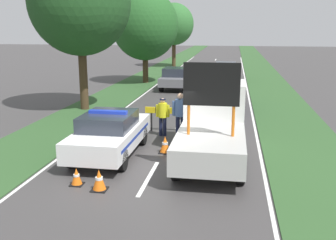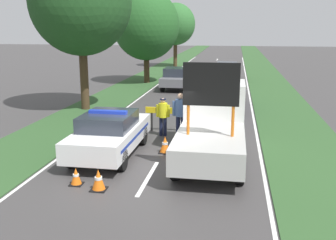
# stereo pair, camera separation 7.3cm
# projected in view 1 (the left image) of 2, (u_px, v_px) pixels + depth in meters

# --- Properties ---
(ground_plane) EXTENTS (160.00, 160.00, 0.00)m
(ground_plane) POSITION_uv_depth(u_px,v_px,m) (156.00, 165.00, 12.55)
(ground_plane) COLOR #3D3A3A
(lane_markings) EXTENTS (6.84, 62.62, 0.01)m
(lane_markings) POSITION_uv_depth(u_px,v_px,m) (197.00, 93.00, 26.35)
(lane_markings) COLOR silver
(lane_markings) RESTS_ON ground
(grass_verge_left) EXTENTS (3.14, 120.00, 0.03)m
(grass_verge_left) POSITION_uv_depth(u_px,v_px,m) (143.00, 80.00, 32.54)
(grass_verge_left) COLOR #2D5128
(grass_verge_left) RESTS_ON ground
(grass_verge_right) EXTENTS (3.14, 120.00, 0.03)m
(grass_verge_right) POSITION_uv_depth(u_px,v_px,m) (267.00, 83.00, 30.94)
(grass_verge_right) COLOR #2D5128
(grass_verge_right) RESTS_ON ground
(police_car) EXTENTS (1.85, 4.57, 1.60)m
(police_car) POSITION_uv_depth(u_px,v_px,m) (110.00, 133.00, 13.38)
(police_car) COLOR white
(police_car) RESTS_ON ground
(work_truck) EXTENTS (2.06, 5.31, 3.33)m
(work_truck) POSITION_uv_depth(u_px,v_px,m) (213.00, 123.00, 13.15)
(work_truck) COLOR white
(work_truck) RESTS_ON ground
(road_barrier) EXTENTS (2.63, 0.08, 1.03)m
(road_barrier) POSITION_uv_depth(u_px,v_px,m) (176.00, 112.00, 16.35)
(road_barrier) COLOR black
(road_barrier) RESTS_ON ground
(police_officer) EXTENTS (0.56, 0.35, 1.55)m
(police_officer) POSITION_uv_depth(u_px,v_px,m) (163.00, 114.00, 15.77)
(police_officer) COLOR #191E38
(police_officer) RESTS_ON ground
(pedestrian_civilian) EXTENTS (0.65, 0.41, 1.80)m
(pedestrian_civilian) POSITION_uv_depth(u_px,v_px,m) (180.00, 112.00, 15.39)
(pedestrian_civilian) COLOR #191E38
(pedestrian_civilian) RESTS_ON ground
(traffic_cone_near_police) EXTENTS (0.49, 0.49, 0.67)m
(traffic_cone_near_police) POSITION_uv_depth(u_px,v_px,m) (195.00, 119.00, 17.37)
(traffic_cone_near_police) COLOR black
(traffic_cone_near_police) RESTS_ON ground
(traffic_cone_centre_front) EXTENTS (0.43, 0.43, 0.60)m
(traffic_cone_centre_front) POSITION_uv_depth(u_px,v_px,m) (165.00, 145.00, 13.76)
(traffic_cone_centre_front) COLOR black
(traffic_cone_centre_front) RESTS_ON ground
(traffic_cone_near_truck) EXTENTS (0.35, 0.35, 0.49)m
(traffic_cone_near_truck) POSITION_uv_depth(u_px,v_px,m) (77.00, 177.00, 10.96)
(traffic_cone_near_truck) COLOR black
(traffic_cone_near_truck) RESTS_ON ground
(traffic_cone_behind_barrier) EXTENTS (0.34, 0.34, 0.48)m
(traffic_cone_behind_barrier) POSITION_uv_depth(u_px,v_px,m) (207.00, 124.00, 16.86)
(traffic_cone_behind_barrier) COLOR black
(traffic_cone_behind_barrier) RESTS_ON ground
(traffic_cone_lane_edge) EXTENTS (0.42, 0.42, 0.59)m
(traffic_cone_lane_edge) POSITION_uv_depth(u_px,v_px,m) (99.00, 180.00, 10.61)
(traffic_cone_lane_edge) COLOR black
(traffic_cone_lane_edge) RESTS_ON ground
(queued_car_hatch_blue) EXTENTS (1.72, 4.62, 1.66)m
(queued_car_hatch_blue) POSITION_uv_depth(u_px,v_px,m) (225.00, 92.00, 21.27)
(queued_car_hatch_blue) COLOR navy
(queued_car_hatch_blue) RESTS_ON ground
(queued_car_suv_grey) EXTENTS (1.85, 3.98, 1.52)m
(queued_car_suv_grey) POSITION_uv_depth(u_px,v_px,m) (176.00, 78.00, 27.62)
(queued_car_suv_grey) COLOR slate
(queued_car_suv_grey) RESTS_ON ground
(queued_car_sedan_black) EXTENTS (1.85, 4.12, 1.46)m
(queued_car_sedan_black) POSITION_uv_depth(u_px,v_px,m) (226.00, 71.00, 32.53)
(queued_car_sedan_black) COLOR black
(queued_car_sedan_black) RESTS_ON ground
(roadside_tree_near_left) EXTENTS (5.16, 5.16, 8.26)m
(roadside_tree_near_left) POSITION_uv_depth(u_px,v_px,m) (80.00, 2.00, 19.74)
(roadside_tree_near_left) COLOR #42301E
(roadside_tree_near_left) RESTS_ON ground
(roadside_tree_near_right) EXTENTS (4.24, 4.24, 6.79)m
(roadside_tree_near_right) POSITION_uv_depth(u_px,v_px,m) (174.00, 24.00, 42.09)
(roadside_tree_near_right) COLOR #42301E
(roadside_tree_near_right) RESTS_ON ground
(roadside_tree_mid_left) EXTENTS (5.06, 5.06, 7.08)m
(roadside_tree_mid_left) POSITION_uv_depth(u_px,v_px,m) (145.00, 25.00, 29.87)
(roadside_tree_mid_left) COLOR #42301E
(roadside_tree_mid_left) RESTS_ON ground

